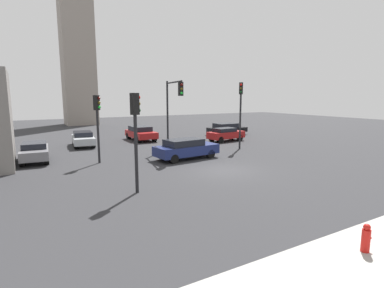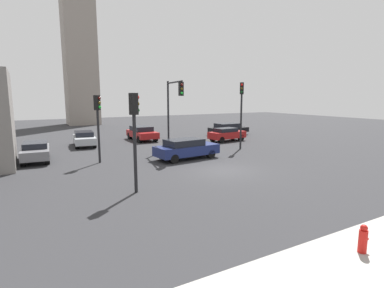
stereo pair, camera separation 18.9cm
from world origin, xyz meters
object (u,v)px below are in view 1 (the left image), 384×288
object	(u,v)px
fire_hydrant	(366,238)
car_5	(227,129)
traffic_light_0	(241,103)
traffic_light_1	(97,116)
car_2	(226,134)
car_3	(35,151)
car_0	(141,133)
car_4	(186,148)
traffic_light_3	(136,124)
car_1	(83,138)
traffic_light_2	(173,101)

from	to	relation	value
fire_hydrant	car_5	bearing A→B (deg)	61.92
fire_hydrant	car_5	xyz separation A→B (m)	(13.05, 24.46, 0.20)
traffic_light_0	traffic_light_1	distance (m)	12.04
fire_hydrant	car_2	distance (m)	22.57
traffic_light_0	car_3	world-z (taller)	traffic_light_0
fire_hydrant	traffic_light_1	bearing A→B (deg)	103.05
car_5	car_3	bearing A→B (deg)	-166.36
car_0	car_4	xyz separation A→B (m)	(-0.46, -10.73, 0.01)
car_0	fire_hydrant	bearing A→B (deg)	-6.48
traffic_light_1	car_5	world-z (taller)	traffic_light_1
car_0	car_5	world-z (taller)	car_0
traffic_light_0	fire_hydrant	xyz separation A→B (m)	(-8.21, -15.96, -3.42)
traffic_light_3	car_5	world-z (taller)	traffic_light_3
traffic_light_1	car_5	distance (m)	18.86
car_0	car_2	size ratio (longest dim) A/B	1.11
traffic_light_1	car_0	size ratio (longest dim) A/B	1.03
car_0	car_1	xyz separation A→B (m)	(-5.98, -0.92, -0.06)
traffic_light_0	traffic_light_3	xyz separation A→B (m)	(-11.93, -7.12, -0.65)
traffic_light_1	car_0	bearing A→B (deg)	102.35
traffic_light_0	car_0	world-z (taller)	traffic_light_0
traffic_light_0	car_4	bearing A→B (deg)	-36.60
traffic_light_2	car_5	distance (m)	13.58
fire_hydrant	traffic_light_2	bearing A→B (deg)	82.43
car_1	car_2	xyz separation A→B (m)	(13.32, -4.08, 0.02)
traffic_light_0	car_5	world-z (taller)	traffic_light_0
fire_hydrant	car_1	distance (m)	24.63
car_1	car_2	world-z (taller)	car_2
car_2	car_5	size ratio (longest dim) A/B	0.87
car_1	car_4	bearing A→B (deg)	34.80
traffic_light_0	car_3	size ratio (longest dim) A/B	1.38
car_3	fire_hydrant	bearing A→B (deg)	25.82
traffic_light_1	car_3	distance (m)	5.37
car_3	car_4	size ratio (longest dim) A/B	0.85
traffic_light_3	car_3	bearing A→B (deg)	97.89
car_5	car_4	bearing A→B (deg)	-138.88
traffic_light_3	car_0	distance (m)	17.78
traffic_light_2	car_3	size ratio (longest dim) A/B	1.40
traffic_light_1	fire_hydrant	xyz separation A→B (m)	(3.79, -16.37, -2.72)
traffic_light_3	car_4	distance (m)	8.52
traffic_light_1	car_2	size ratio (longest dim) A/B	1.15
car_5	car_0	bearing A→B (deg)	174.57
car_3	traffic_light_0	bearing A→B (deg)	82.77
fire_hydrant	car_4	size ratio (longest dim) A/B	0.17
traffic_light_0	car_2	xyz separation A→B (m)	(1.65, 4.33, -3.23)
traffic_light_3	traffic_light_2	bearing A→B (deg)	40.56
fire_hydrant	car_0	distance (m)	25.43
traffic_light_3	car_1	xyz separation A→B (m)	(0.26, 15.53, -2.60)
traffic_light_2	car_0	size ratio (longest dim) A/B	1.29
car_1	car_4	distance (m)	11.26
car_2	car_4	world-z (taller)	car_4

